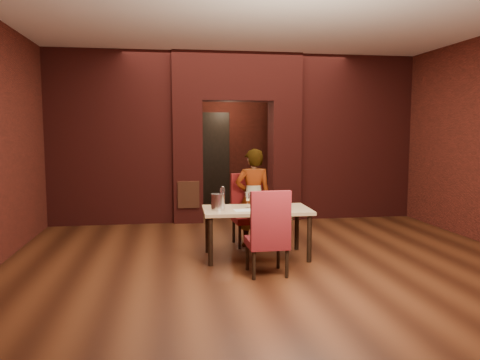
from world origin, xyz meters
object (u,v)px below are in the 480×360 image
at_px(wine_glass_a, 248,200).
at_px(wine_bucket, 218,202).
at_px(wine_glass_b, 260,201).
at_px(potted_plant, 283,228).
at_px(person_seated, 253,198).
at_px(wine_glass_c, 278,203).
at_px(water_bottle, 222,197).
at_px(dining_table, 256,233).
at_px(chair_near, 267,232).
at_px(chair_far, 250,210).

distance_m(wine_glass_a, wine_bucket, 0.44).
xyz_separation_m(wine_glass_b, potted_plant, (0.56, 0.90, -0.57)).
bearing_deg(person_seated, wine_glass_c, 106.48).
bearing_deg(person_seated, water_bottle, 46.31).
distance_m(person_seated, wine_glass_a, 0.59).
relative_size(person_seated, wine_glass_c, 8.17).
relative_size(dining_table, water_bottle, 4.80).
distance_m(dining_table, wine_glass_a, 0.46).
xyz_separation_m(chair_near, person_seated, (0.09, 1.39, 0.21)).
height_order(wine_glass_b, wine_glass_c, wine_glass_b).
distance_m(dining_table, wine_bucket, 0.71).
distance_m(wine_glass_a, water_bottle, 0.35).
bearing_deg(wine_bucket, water_bottle, 61.37).
relative_size(chair_near, water_bottle, 3.45).
distance_m(chair_near, wine_glass_c, 0.76).
bearing_deg(chair_far, water_bottle, -132.82).
bearing_deg(person_seated, wine_glass_a, 72.96).
bearing_deg(potted_plant, chair_far, -161.42).
distance_m(chair_far, wine_glass_c, 0.88).
bearing_deg(person_seated, chair_far, -66.46).
bearing_deg(dining_table, chair_far, 88.97).
bearing_deg(wine_glass_b, wine_bucket, -173.87).
bearing_deg(wine_glass_c, person_seated, 105.62).
relative_size(chair_far, water_bottle, 3.57).
xyz_separation_m(chair_near, wine_glass_a, (-0.09, 0.82, 0.27)).
bearing_deg(chair_far, wine_bucket, -131.11).
height_order(dining_table, water_bottle, water_bottle).
relative_size(wine_glass_c, potted_plant, 0.44).
bearing_deg(chair_near, wine_glass_a, -84.89).
bearing_deg(water_bottle, dining_table, -10.29).
bearing_deg(wine_bucket, wine_glass_b, 6.13).
bearing_deg(dining_table, potted_plant, 57.83).
xyz_separation_m(wine_bucket, water_bottle, (0.08, 0.15, 0.04)).
distance_m(wine_bucket, water_bottle, 0.17).
distance_m(chair_near, water_bottle, 1.00).
distance_m(person_seated, wine_glass_b, 0.62).
bearing_deg(wine_glass_a, water_bottle, 175.13).
bearing_deg(water_bottle, wine_glass_a, -4.87).
height_order(chair_far, wine_glass_b, chair_far).
bearing_deg(water_bottle, potted_plant, 37.51).
bearing_deg(dining_table, person_seated, 85.30).
distance_m(wine_glass_b, water_bottle, 0.51).
distance_m(wine_glass_a, potted_plant, 1.25).
height_order(wine_glass_c, wine_bucket, wine_bucket).
bearing_deg(chair_far, wine_glass_c, -78.10).
xyz_separation_m(chair_far, water_bottle, (-0.49, -0.62, 0.29)).
bearing_deg(wine_glass_a, wine_glass_c, -23.41).
relative_size(chair_far, wine_glass_a, 5.06).
distance_m(dining_table, wine_glass_b, 0.44).
height_order(chair_near, wine_glass_c, chair_near).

